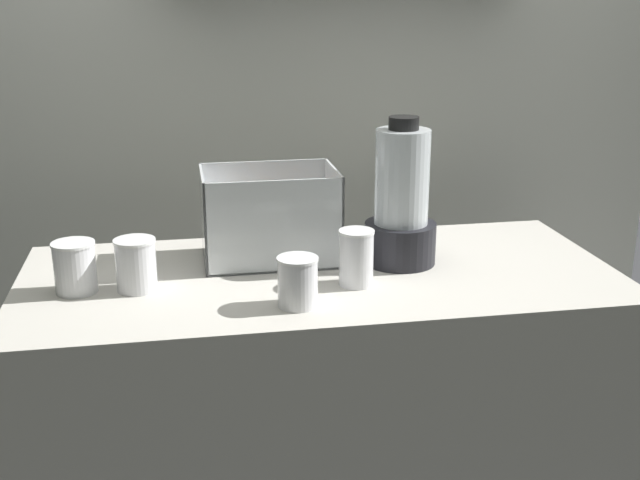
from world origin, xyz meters
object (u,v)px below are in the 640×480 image
(blender_pitcher, at_px, (401,205))
(juice_cup_mango_right, at_px, (356,260))
(carrot_display_bin, at_px, (271,233))
(juice_cup_pomegranate_middle, at_px, (298,285))
(juice_cup_pomegranate_left, at_px, (136,268))
(juice_cup_mango_far_left, at_px, (75,270))

(blender_pitcher, xyz_separation_m, juice_cup_mango_right, (-0.14, -0.13, -0.09))
(carrot_display_bin, xyz_separation_m, juice_cup_pomegranate_middle, (0.02, -0.32, -0.02))
(juice_cup_mango_right, bearing_deg, blender_pitcher, 43.36)
(carrot_display_bin, height_order, juice_cup_pomegranate_middle, carrot_display_bin)
(carrot_display_bin, bearing_deg, blender_pitcher, -15.44)
(carrot_display_bin, bearing_deg, juice_cup_pomegranate_left, -153.28)
(blender_pitcher, relative_size, juice_cup_pomegranate_left, 3.03)
(juice_cup_mango_far_left, xyz_separation_m, juice_cup_pomegranate_middle, (0.47, -0.17, -0.00))
(juice_cup_pomegranate_middle, distance_m, juice_cup_mango_right, 0.18)
(carrot_display_bin, relative_size, juice_cup_pomegranate_middle, 3.02)
(juice_cup_mango_far_left, distance_m, juice_cup_mango_right, 0.62)
(juice_cup_pomegranate_middle, bearing_deg, juice_cup_mango_far_left, 160.31)
(blender_pitcher, xyz_separation_m, juice_cup_pomegranate_middle, (-0.29, -0.23, -0.10))
(juice_cup_mango_far_left, distance_m, juice_cup_pomegranate_middle, 0.50)
(carrot_display_bin, distance_m, juice_cup_mango_right, 0.27)
(blender_pitcher, relative_size, juice_cup_mango_far_left, 3.11)
(carrot_display_bin, xyz_separation_m, juice_cup_pomegranate_left, (-0.32, -0.16, -0.02))
(blender_pitcher, height_order, juice_cup_pomegranate_middle, blender_pitcher)
(juice_cup_mango_far_left, relative_size, juice_cup_pomegranate_left, 0.98)
(juice_cup_pomegranate_left, distance_m, juice_cup_mango_right, 0.49)
(carrot_display_bin, xyz_separation_m, juice_cup_mango_far_left, (-0.45, -0.15, -0.02))
(blender_pitcher, height_order, juice_cup_pomegranate_left, blender_pitcher)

